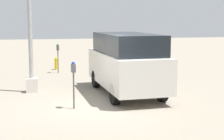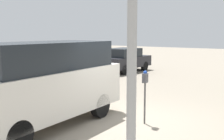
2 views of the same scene
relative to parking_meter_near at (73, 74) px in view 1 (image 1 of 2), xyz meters
name	(u,v)px [view 1 (image 1 of 2)]	position (x,y,z in m)	size (l,w,h in m)	color
ground_plane	(92,106)	(0.15, -0.59, -1.11)	(80.00, 80.00, 0.00)	gray
parking_meter_near	(73,74)	(0.00, 0.00, 0.00)	(0.21, 0.14, 1.50)	#4C4C4C
parking_meter_far	(58,52)	(7.52, 0.09, 0.03)	(0.21, 0.14, 1.54)	#4C4C4C
lamp_post	(30,32)	(2.86, 1.35, 1.21)	(0.44, 0.44, 6.77)	beige
parked_van	(126,62)	(1.76, -2.14, 0.12)	(4.95, 2.14, 2.28)	beige
fire_hydrant	(56,63)	(8.79, 0.12, -0.75)	(0.21, 0.21, 0.72)	gold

